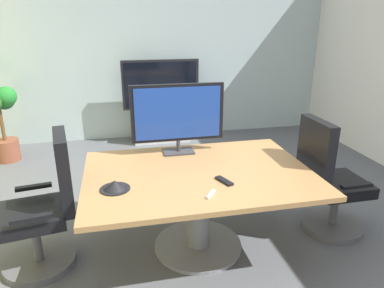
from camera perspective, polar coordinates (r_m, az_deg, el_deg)
ground_plane at (r=3.32m, az=0.11°, el=-14.91°), size 7.25×7.25×0.00m
wall_back_glass_partition at (r=5.85m, az=-6.70°, el=14.86°), size 5.92×0.10×2.82m
conference_table at (r=2.93m, az=1.05°, el=-7.66°), size 1.83×1.28×0.72m
office_chair_left at (r=3.01m, az=-22.75°, el=-10.41°), size 0.63×0.61×1.09m
office_chair_right at (r=3.43m, az=21.34°, el=-6.45°), size 0.60×0.57×1.09m
tv_monitor at (r=3.15m, az=-2.33°, el=4.79°), size 0.84×0.18×0.64m
wall_display_unit at (r=5.67m, az=-4.99°, el=4.82°), size 1.20×0.36×1.31m
conference_phone at (r=2.61m, az=-12.48°, el=-6.62°), size 0.22×0.22×0.07m
remote_control at (r=2.68m, az=5.26°, el=-6.01°), size 0.11×0.18×0.02m
whiteboard_marker at (r=2.48m, az=3.08°, el=-8.17°), size 0.09×0.12×0.02m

